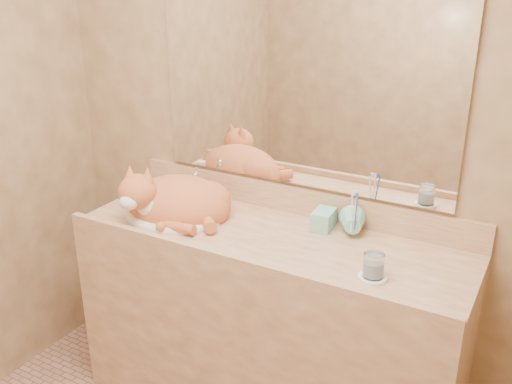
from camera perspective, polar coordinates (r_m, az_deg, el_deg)
The scene contains 12 objects.
wall_back at distance 2.37m, azimuth 4.55°, elevation 6.84°, with size 2.40×0.02×2.50m, color brown.
vanity_counter at distance 2.50m, azimuth 1.25°, elevation -13.25°, with size 1.60×0.55×0.85m, color #986844, non-canonical shape.
mirror at distance 2.33m, azimuth 4.53°, elevation 10.10°, with size 1.30×0.02×0.80m, color white.
sink_basin at distance 2.47m, azimuth -8.29°, elevation -0.87°, with size 0.44×0.37×0.14m, color white, non-canonical shape.
faucet at distance 2.59m, azimuth -6.04°, elevation 0.55°, with size 0.04×0.11×0.15m, color silver, non-canonical shape.
cat at distance 2.45m, azimuth -8.26°, elevation -0.76°, with size 0.46×0.37×0.25m, color #B9522A, non-canonical shape.
soap_dispenser at distance 2.28m, azimuth 6.34°, elevation -2.19°, with size 0.08×0.08×0.18m, color #7DC9B1.
toothbrush_cup at distance 2.26m, azimuth 9.66°, elevation -3.60°, with size 0.11×0.11×0.10m, color #7DC9B1.
toothbrushes at distance 2.23m, azimuth 9.78°, elevation -1.90°, with size 0.03×0.03×0.21m, color white, non-canonical shape.
saucer at distance 2.03m, azimuth 11.57°, elevation -8.38°, with size 0.10×0.10×0.01m, color white.
water_glass at distance 2.00m, azimuth 11.67°, elevation -7.19°, with size 0.07×0.07×0.09m, color white.
lotion_bottle at distance 2.65m, azimuth -8.70°, elevation 0.36°, with size 0.04×0.04×0.11m, color white.
Camera 1 is at (0.95, -1.09, 1.85)m, focal length 40.00 mm.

